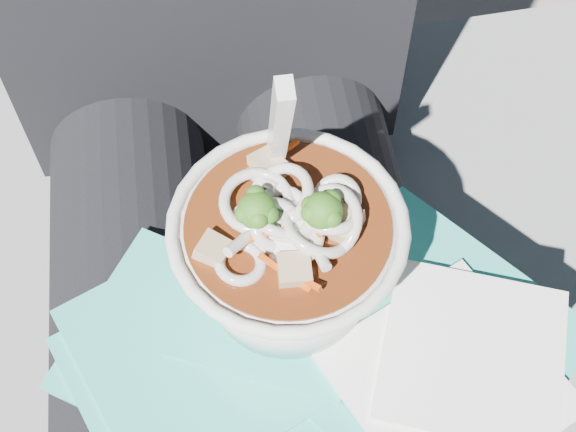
{
  "coord_description": "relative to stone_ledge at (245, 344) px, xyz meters",
  "views": [
    {
      "loc": [
        -0.01,
        -0.24,
        1.14
      ],
      "look_at": [
        0.03,
        0.02,
        0.72
      ],
      "focal_mm": 50.0,
      "sensor_mm": 36.0,
      "label": 1
    }
  ],
  "objects": [
    {
      "name": "napkins",
      "position": [
        0.14,
        -0.21,
        0.4
      ],
      "size": [
        0.19,
        0.18,
        0.01
      ],
      "color": "white",
      "rests_on": "plastic_bag"
    },
    {
      "name": "udon_bowl",
      "position": [
        0.03,
        -0.13,
        0.45
      ],
      "size": [
        0.18,
        0.18,
        0.2
      ],
      "color": "white",
      "rests_on": "plastic_bag"
    },
    {
      "name": "stone_ledge",
      "position": [
        0.0,
        0.0,
        0.0
      ],
      "size": [
        1.02,
        0.55,
        0.48
      ],
      "primitive_type": "cube",
      "rotation": [
        0.0,
        0.0,
        0.05
      ],
      "color": "slate",
      "rests_on": "ground"
    },
    {
      "name": "lap",
      "position": [
        0.0,
        -0.15,
        0.31
      ],
      "size": [
        0.31,
        0.48,
        0.14
      ],
      "color": "black",
      "rests_on": "stone_ledge"
    },
    {
      "name": "person_body",
      "position": [
        0.0,
        -0.06,
        0.33
      ],
      "size": [
        0.34,
        0.94,
        1.01
      ],
      "color": "black",
      "rests_on": "ground"
    },
    {
      "name": "plastic_bag",
      "position": [
        0.02,
        -0.18,
        0.38
      ],
      "size": [
        0.39,
        0.27,
        0.01
      ],
      "color": "#2BB5A3",
      "rests_on": "lap"
    }
  ]
}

